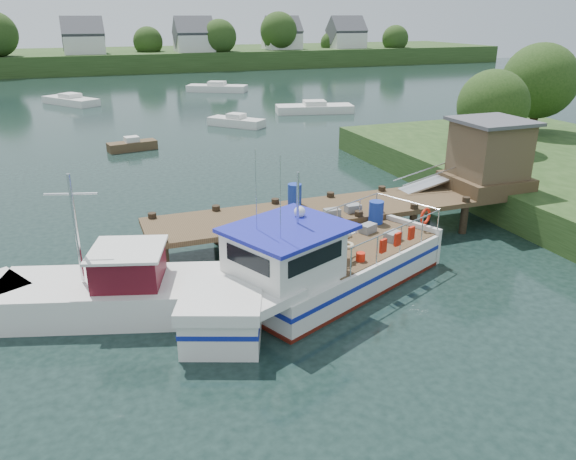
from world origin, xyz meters
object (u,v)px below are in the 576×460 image
object	(u,v)px
work_boat	(101,292)
moored_rowboat	(132,145)
moored_c	(314,108)
dock	(439,175)
moored_b	(236,121)
moored_d	(71,100)
lobster_boat	(313,271)
moored_far	(217,88)

from	to	relation	value
work_boat	moored_rowboat	bearing A→B (deg)	98.66
moored_rowboat	moored_c	size ratio (longest dim) A/B	0.45
dock	moored_b	size ratio (longest dim) A/B	3.61
dock	moored_b	xyz separation A→B (m)	(-1.85, 25.51, -1.85)
work_boat	moored_d	distance (m)	46.03
moored_rowboat	moored_b	bearing A→B (deg)	53.13
dock	moored_rowboat	xyz separation A→B (m)	(-10.88, 19.55, -1.89)
moored_rowboat	moored_d	world-z (taller)	moored_d
work_boat	moored_c	world-z (taller)	work_boat
moored_b	moored_c	distance (m)	9.58
dock	moored_c	xyz separation A→B (m)	(6.88, 29.47, -1.82)
moored_d	lobster_boat	bearing A→B (deg)	-86.24
work_boat	moored_d	bearing A→B (deg)	107.41
moored_far	moored_b	bearing A→B (deg)	-85.75
lobster_boat	moored_c	bearing A→B (deg)	42.62
moored_far	moored_d	bearing A→B (deg)	-149.86
lobster_boat	work_boat	distance (m)	6.66
moored_rowboat	moored_c	bearing A→B (deg)	48.88
dock	lobster_boat	world-z (taller)	lobster_boat
moored_far	dock	bearing A→B (deg)	-78.24
lobster_boat	moored_c	size ratio (longest dim) A/B	1.38
dock	work_boat	distance (m)	14.64
lobster_boat	moored_rowboat	xyz separation A→B (m)	(-3.15, 23.91, -0.60)
moored_d	moored_c	bearing A→B (deg)	-36.74
dock	work_boat	xyz separation A→B (m)	(-14.25, -3.01, -1.53)
work_boat	moored_rowboat	xyz separation A→B (m)	(3.37, 22.56, -0.36)
dock	moored_b	distance (m)	25.65
dock	moored_rowboat	world-z (taller)	dock
moored_rowboat	moored_b	distance (m)	10.82
dock	moored_rowboat	distance (m)	22.45
lobster_boat	work_boat	size ratio (longest dim) A/B	1.22
work_boat	moored_b	distance (m)	31.10
moored_rowboat	dock	bearing A→B (deg)	-41.20
lobster_boat	moored_b	world-z (taller)	lobster_boat
work_boat	moored_far	xyz separation A→B (m)	(16.31, 50.74, -0.27)
dock	moored_c	world-z (taller)	dock
lobster_boat	moored_b	bearing A→B (deg)	54.84
moored_c	moored_d	size ratio (longest dim) A/B	1.11
lobster_boat	moored_far	world-z (taller)	lobster_boat
work_boat	moored_far	bearing A→B (deg)	89.32
moored_b	work_boat	bearing A→B (deg)	-100.71
dock	moored_b	bearing A→B (deg)	94.14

